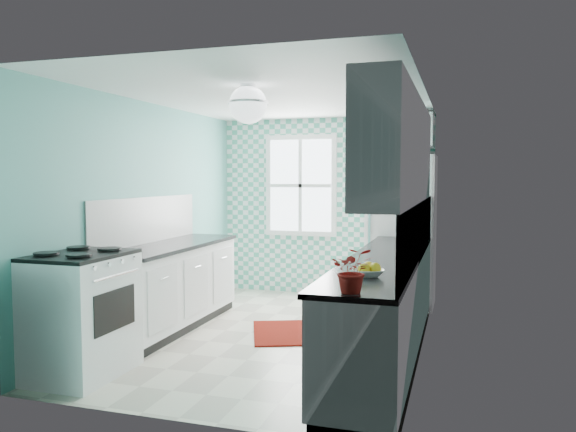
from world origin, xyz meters
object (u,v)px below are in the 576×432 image
(stove, at_px, (80,313))
(fruit_bowl, at_px, (368,273))
(potted_plant, at_px, (353,270))
(ceiling_light, at_px, (248,104))
(microwave, at_px, (403,144))
(fridge, at_px, (401,231))
(sink, at_px, (399,245))

(stove, height_order, fruit_bowl, stove)
(potted_plant, bearing_deg, ceiling_light, 133.06)
(stove, height_order, microwave, microwave)
(ceiling_light, relative_size, microwave, 0.65)
(stove, bearing_deg, fruit_bowl, 4.94)
(fridge, xyz_separation_m, sink, (0.09, -1.24, -0.04))
(microwave, bearing_deg, potted_plant, 93.89)
(ceiling_light, bearing_deg, microwave, 67.08)
(stove, height_order, potted_plant, potted_plant)
(ceiling_light, xyz_separation_m, microwave, (1.11, 2.62, -0.23))
(sink, bearing_deg, potted_plant, -92.59)
(fridge, relative_size, potted_plant, 6.62)
(fridge, height_order, microwave, microwave)
(stove, distance_m, fruit_bowl, 2.44)
(fridge, distance_m, sink, 1.25)
(sink, bearing_deg, fridge, 91.86)
(ceiling_light, bearing_deg, potted_plant, -46.94)
(ceiling_light, relative_size, potted_plant, 1.19)
(stove, distance_m, microwave, 4.43)
(stove, bearing_deg, sink, 43.63)
(microwave, bearing_deg, ceiling_light, 69.65)
(stove, relative_size, sink, 1.93)
(ceiling_light, relative_size, fruit_bowl, 1.50)
(fridge, bearing_deg, ceiling_light, -115.51)
(potted_plant, xyz_separation_m, microwave, (-0.09, 3.91, 1.01))
(fruit_bowl, bearing_deg, fridge, 91.57)
(fridge, bearing_deg, sink, -88.24)
(ceiling_light, xyz_separation_m, fruit_bowl, (1.20, -0.66, -1.35))
(fridge, bearing_deg, microwave, 50.68)
(ceiling_light, height_order, potted_plant, ceiling_light)
(potted_plant, bearing_deg, sink, 89.90)
(sink, relative_size, potted_plant, 1.81)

